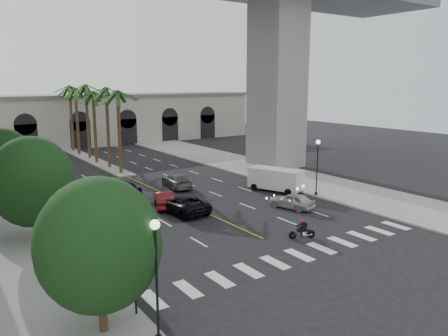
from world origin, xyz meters
TOP-DOWN VIEW (x-y plane):
  - ground at (0.00, 0.00)m, footprint 140.00×140.00m
  - sidewalk_right at (15.00, 15.00)m, footprint 8.00×100.00m
  - median at (0.00, 38.00)m, footprint 2.00×24.00m
  - pier_building at (0.00, 55.00)m, footprint 71.00×10.50m
  - bridge at (3.42, 22.00)m, footprint 75.00×13.00m
  - palm_a at (0.00, 28.00)m, footprint 3.20×3.20m
  - palm_b at (0.10, 32.00)m, footprint 3.20×3.20m
  - palm_c at (-0.20, 36.00)m, footprint 3.20×3.20m
  - palm_d at (0.15, 40.00)m, footprint 3.20×3.20m
  - palm_e at (-0.10, 44.00)m, footprint 3.20×3.20m
  - palm_f at (0.20, 48.00)m, footprint 3.20×3.20m
  - street_tree_near at (-13.00, -3.00)m, footprint 5.20×5.20m
  - street_tree_mid at (-13.00, 10.00)m, footprint 5.44×5.44m
  - street_tree_far at (-13.00, 22.00)m, footprint 5.04×5.04m
  - lamp_post_left_near at (-11.40, -5.00)m, footprint 0.40×0.40m
  - lamp_post_left_far at (-11.40, 16.00)m, footprint 0.40×0.40m
  - lamp_post_right at (11.40, 8.00)m, footprint 0.40×0.40m
  - traffic_signal_near at (-11.30, -2.50)m, footprint 0.25×0.18m
  - traffic_signal_far at (-11.30, 1.50)m, footprint 0.25×0.18m
  - motorcycle_rider at (2.27, 0.52)m, footprint 1.76×0.85m
  - car_a at (6.71, 6.29)m, footprint 2.65×4.23m
  - car_b at (-2.14, 12.80)m, footprint 2.91×4.50m
  - car_c at (-1.66, 10.60)m, footprint 3.11×5.84m
  - car_d at (2.22, 18.50)m, footprint 2.95×5.38m
  - car_e at (-3.75, 18.50)m, footprint 2.95×4.97m
  - cargo_van at (9.52, 11.60)m, footprint 3.76×5.62m
  - pedestrian_a at (-12.10, 0.15)m, footprint 0.71×0.49m
  - pedestrian_b at (-13.46, 3.76)m, footprint 0.96×0.91m

SIDE VIEW (x-z plane):
  - ground at x=0.00m, z-range 0.00..0.00m
  - sidewalk_right at x=15.00m, z-range 0.00..0.15m
  - median at x=0.00m, z-range 0.00..0.20m
  - motorcycle_rider at x=2.27m, z-range -0.06..1.30m
  - car_a at x=6.71m, z-range 0.00..1.34m
  - car_b at x=-2.14m, z-range 0.00..1.40m
  - car_d at x=2.22m, z-range 0.00..1.48m
  - car_c at x=-1.66m, z-range 0.00..1.56m
  - car_e at x=-3.75m, z-range 0.00..1.59m
  - pedestrian_b at x=-13.46m, z-range 0.15..1.71m
  - pedestrian_a at x=-12.10m, z-range 0.15..2.06m
  - cargo_van at x=9.52m, z-range 0.13..2.37m
  - traffic_signal_near at x=-11.30m, z-range 0.69..4.34m
  - traffic_signal_far at x=-11.30m, z-range 0.69..4.34m
  - lamp_post_left_near at x=-11.40m, z-range 0.55..5.90m
  - lamp_post_left_far at x=-11.40m, z-range 0.55..5.90m
  - lamp_post_right at x=11.40m, z-range 0.55..5.90m
  - street_tree_far at x=-13.00m, z-range 0.56..7.24m
  - street_tree_near at x=-13.00m, z-range 0.58..7.47m
  - street_tree_mid at x=-13.00m, z-range 0.61..7.81m
  - pier_building at x=0.00m, z-range 0.02..8.52m
  - palm_c at x=-0.20m, z-range 3.86..13.96m
  - palm_a at x=0.00m, z-range 3.95..14.25m
  - palm_e at x=-0.10m, z-range 3.99..14.39m
  - palm_b at x=0.10m, z-range 4.07..14.67m
  - palm_f at x=0.20m, z-range 4.11..14.81m
  - palm_d at x=0.15m, z-range 4.20..15.10m
  - bridge at x=3.42m, z-range 5.51..31.51m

